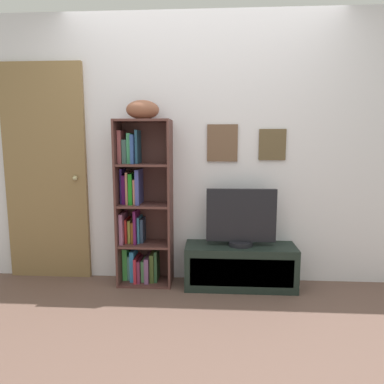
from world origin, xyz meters
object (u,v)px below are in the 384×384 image
(television, at_px, (241,218))
(door, at_px, (46,173))
(bookshelf, at_px, (140,211))
(football, at_px, (143,110))
(tv_stand, at_px, (240,266))

(television, xyz_separation_m, door, (-1.85, 0.15, 0.38))
(bookshelf, xyz_separation_m, football, (0.05, -0.03, 0.91))
(football, distance_m, tv_stand, 1.66)
(door, bearing_deg, bookshelf, -5.47)
(bookshelf, height_order, door, door)
(tv_stand, relative_size, door, 0.49)
(bookshelf, xyz_separation_m, tv_stand, (0.93, -0.06, -0.49))
(bookshelf, bearing_deg, football, -31.27)
(bookshelf, relative_size, television, 2.44)
(bookshelf, distance_m, television, 0.93)
(tv_stand, xyz_separation_m, door, (-1.85, 0.15, 0.83))
(football, height_order, television, football)
(football, xyz_separation_m, door, (-0.97, 0.12, -0.58))
(bookshelf, distance_m, football, 0.92)
(door, bearing_deg, tv_stand, -4.68)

